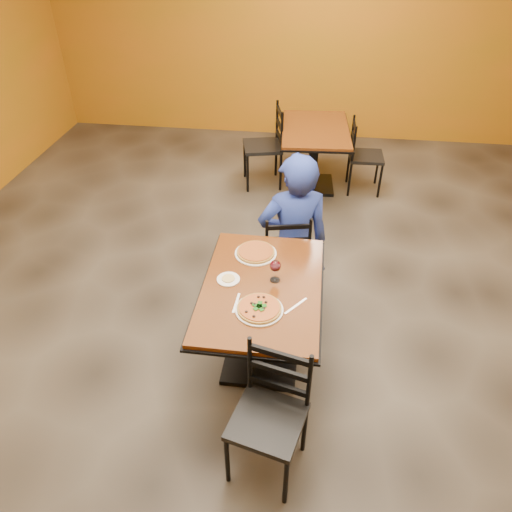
# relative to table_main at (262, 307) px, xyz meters

# --- Properties ---
(floor) EXTENTS (7.00, 8.00, 0.01)m
(floor) POSITION_rel_table_main_xyz_m (0.00, 0.50, -0.56)
(floor) COLOR black
(floor) RESTS_ON ground
(wall_back) EXTENTS (7.00, 0.01, 3.00)m
(wall_back) POSITION_rel_table_main_xyz_m (0.00, 4.50, 0.94)
(wall_back) COLOR #BD6415
(wall_back) RESTS_ON ground
(table_main) EXTENTS (0.83, 1.23, 0.75)m
(table_main) POSITION_rel_table_main_xyz_m (0.00, 0.00, 0.00)
(table_main) COLOR brown
(table_main) RESTS_ON floor
(table_second) EXTENTS (0.86, 1.21, 0.75)m
(table_second) POSITION_rel_table_main_xyz_m (0.27, 2.87, -0.00)
(table_second) COLOR brown
(table_second) RESTS_ON floor
(chair_main_near) EXTENTS (0.49, 0.49, 0.89)m
(chair_main_near) POSITION_rel_table_main_xyz_m (0.14, -0.84, -0.11)
(chair_main_near) COLOR black
(chair_main_near) RESTS_ON floor
(chair_main_far) EXTENTS (0.46, 0.46, 0.85)m
(chair_main_far) POSITION_rel_table_main_xyz_m (0.09, 0.87, -0.13)
(chair_main_far) COLOR black
(chair_main_far) RESTS_ON floor
(chair_second_left) EXTENTS (0.53, 0.53, 0.97)m
(chair_second_left) POSITION_rel_table_main_xyz_m (-0.34, 2.87, -0.07)
(chair_second_left) COLOR black
(chair_second_left) RESTS_ON floor
(chair_second_right) EXTENTS (0.40, 0.40, 0.86)m
(chair_second_right) POSITION_rel_table_main_xyz_m (0.89, 2.87, -0.13)
(chair_second_right) COLOR black
(chair_second_right) RESTS_ON floor
(diner) EXTENTS (0.72, 0.57, 1.28)m
(diner) POSITION_rel_table_main_xyz_m (0.16, 0.99, 0.08)
(diner) COLOR navy
(diner) RESTS_ON floor
(plate_main) EXTENTS (0.31, 0.31, 0.01)m
(plate_main) POSITION_rel_table_main_xyz_m (0.01, -0.24, 0.20)
(plate_main) COLOR white
(plate_main) RESTS_ON table_main
(pizza_main) EXTENTS (0.28, 0.28, 0.02)m
(pizza_main) POSITION_rel_table_main_xyz_m (0.01, -0.24, 0.21)
(pizza_main) COLOR maroon
(pizza_main) RESTS_ON plate_main
(plate_far) EXTENTS (0.31, 0.31, 0.01)m
(plate_far) POSITION_rel_table_main_xyz_m (-0.09, 0.36, 0.20)
(plate_far) COLOR white
(plate_far) RESTS_ON table_main
(pizza_far) EXTENTS (0.28, 0.28, 0.02)m
(pizza_far) POSITION_rel_table_main_xyz_m (-0.09, 0.36, 0.21)
(pizza_far) COLOR #AF7021
(pizza_far) RESTS_ON plate_far
(side_plate) EXTENTS (0.16, 0.16, 0.01)m
(side_plate) POSITION_rel_table_main_xyz_m (-0.24, 0.03, 0.20)
(side_plate) COLOR white
(side_plate) RESTS_ON table_main
(dip) EXTENTS (0.09, 0.09, 0.01)m
(dip) POSITION_rel_table_main_xyz_m (-0.24, 0.03, 0.21)
(dip) COLOR tan
(dip) RESTS_ON side_plate
(wine_glass) EXTENTS (0.08, 0.08, 0.18)m
(wine_glass) POSITION_rel_table_main_xyz_m (0.08, 0.07, 0.28)
(wine_glass) COLOR white
(wine_glass) RESTS_ON table_main
(fork) EXTENTS (0.02, 0.19, 0.00)m
(fork) POSITION_rel_table_main_xyz_m (-0.14, -0.19, 0.20)
(fork) COLOR silver
(fork) RESTS_ON table_main
(knife) EXTENTS (0.14, 0.17, 0.00)m
(knife) POSITION_rel_table_main_xyz_m (0.24, -0.17, 0.20)
(knife) COLOR silver
(knife) RESTS_ON table_main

